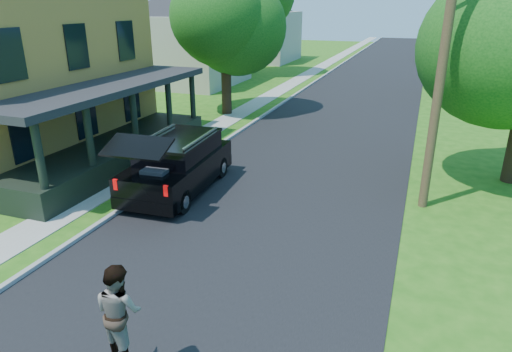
% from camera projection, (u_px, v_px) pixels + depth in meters
% --- Properties ---
extents(ground, '(140.00, 140.00, 0.00)m').
position_uv_depth(ground, '(207.00, 281.00, 10.35)').
color(ground, '#245F13').
rests_on(ground, ground).
extents(street, '(8.00, 120.00, 0.02)m').
position_uv_depth(street, '(350.00, 106.00, 27.89)').
color(street, black).
rests_on(street, ground).
extents(curb, '(0.15, 120.00, 0.12)m').
position_uv_depth(curb, '(287.00, 101.00, 29.20)').
color(curb, gray).
rests_on(curb, ground).
extents(sidewalk, '(1.30, 120.00, 0.03)m').
position_uv_depth(sidewalk, '(264.00, 99.00, 29.70)').
color(sidewalk, gray).
rests_on(sidewalk, ground).
extents(front_walk, '(6.50, 1.20, 0.03)m').
position_uv_depth(front_walk, '(62.00, 157.00, 18.67)').
color(front_walk, gray).
rests_on(front_walk, ground).
extents(neighbor_house_mid, '(12.78, 12.78, 8.30)m').
position_uv_depth(neighbor_house_mid, '(183.00, 27.00, 34.26)').
color(neighbor_house_mid, '#9D978B').
rests_on(neighbor_house_mid, ground).
extents(neighbor_house_far, '(12.78, 12.78, 8.30)m').
position_uv_depth(neighbor_house_far, '(256.00, 20.00, 48.29)').
color(neighbor_house_far, '#9D978B').
rests_on(neighbor_house_far, ground).
extents(black_suv, '(2.26, 5.30, 2.43)m').
position_uv_depth(black_suv, '(178.00, 164.00, 14.99)').
color(black_suv, black).
rests_on(black_suv, ground).
extents(skateboarder, '(0.96, 0.84, 1.66)m').
position_uv_depth(skateboarder, '(119.00, 311.00, 7.26)').
color(skateboarder, black).
rests_on(skateboarder, ground).
extents(tree_left_mid, '(7.15, 6.92, 8.01)m').
position_uv_depth(tree_left_mid, '(224.00, 20.00, 24.16)').
color(tree_left_mid, black).
rests_on(tree_left_mid, ground).
extents(tree_right_far, '(5.66, 5.52, 8.74)m').
position_uv_depth(tree_right_far, '(496.00, 4.00, 46.67)').
color(tree_right_far, black).
rests_on(tree_right_far, ground).
extents(utility_pole_near, '(1.66, 0.45, 8.38)m').
position_uv_depth(utility_pole_near, '(443.00, 63.00, 12.62)').
color(utility_pole_near, '#473221').
rests_on(utility_pole_near, ground).
extents(utility_pole_far, '(1.47, 0.59, 8.35)m').
position_uv_depth(utility_pole_far, '(460.00, 25.00, 34.49)').
color(utility_pole_far, '#473221').
rests_on(utility_pole_far, ground).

